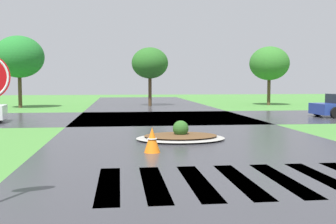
{
  "coord_description": "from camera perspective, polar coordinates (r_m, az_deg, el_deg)",
  "views": [
    {
      "loc": [
        -2.47,
        -2.05,
        2.05
      ],
      "look_at": [
        -0.93,
        10.78,
        1.07
      ],
      "focal_mm": 43.29,
      "sensor_mm": 36.0,
      "label": 1
    }
  ],
  "objects": [
    {
      "name": "background_treeline",
      "position": [
        33.82,
        1.89,
        7.11
      ],
      "size": [
        34.27,
        5.33,
        5.54
      ],
      "color": "#4C3823",
      "rests_on": "ground"
    },
    {
      "name": "asphalt_cross_road",
      "position": [
        22.98,
        -0.65,
        -0.77
      ],
      "size": [
        90.0,
        8.79,
        0.01
      ],
      "primitive_type": "cube",
      "color": "#35353A",
      "rests_on": "ground"
    },
    {
      "name": "asphalt_roadway",
      "position": [
        12.48,
        4.69,
        -5.12
      ],
      "size": [
        9.77,
        80.0,
        0.01
      ],
      "primitive_type": "cube",
      "color": "#35353A",
      "rests_on": "ground"
    },
    {
      "name": "traffic_cone",
      "position": [
        11.68,
        -2.25,
        -3.99
      ],
      "size": [
        0.47,
        0.47,
        0.73
      ],
      "color": "orange",
      "rests_on": "ground"
    },
    {
      "name": "crosswalk_stripes",
      "position": [
        8.62,
        10.16,
        -9.48
      ],
      "size": [
        5.85,
        3.03,
        0.01
      ],
      "color": "white",
      "rests_on": "ground"
    },
    {
      "name": "median_island",
      "position": [
        14.26,
        1.79,
        -3.42
      ],
      "size": [
        3.14,
        2.39,
        0.68
      ],
      "color": "#9E9B93",
      "rests_on": "ground"
    }
  ]
}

